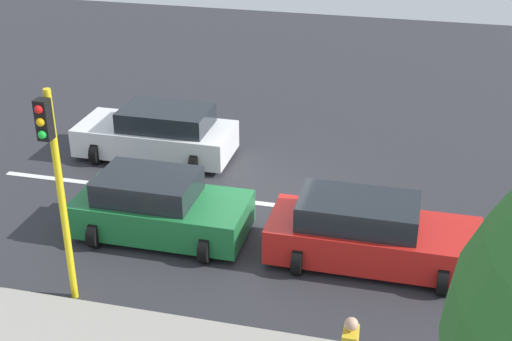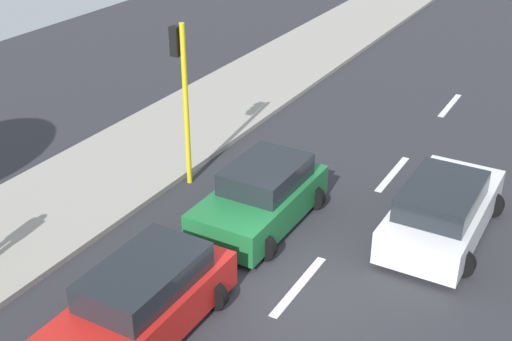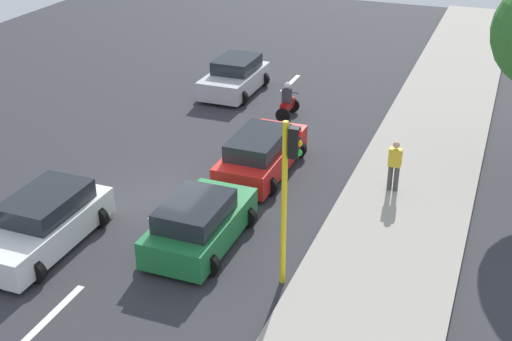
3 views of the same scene
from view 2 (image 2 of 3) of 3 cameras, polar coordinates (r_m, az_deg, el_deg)
ground_plane at (r=14.89m, az=3.62°, el=-9.86°), size 40.00×60.00×0.10m
sidewalk at (r=18.42m, az=-16.28°, el=-2.62°), size 4.00×60.00×0.15m
lane_stripe_far_north at (r=24.94m, az=16.05°, el=5.30°), size 0.20×2.40×0.01m
lane_stripe_north at (r=19.63m, az=11.45°, el=-0.29°), size 0.20×2.40×0.01m
lane_stripe_mid at (r=14.86m, az=3.63°, el=-9.69°), size 0.20×2.40×0.01m
car_green at (r=16.66m, az=0.45°, el=-2.24°), size 2.30×3.98×1.52m
car_white at (r=16.72m, az=15.46°, el=-3.23°), size 2.34×4.45×1.52m
car_red at (r=13.35m, az=-9.96°, el=-11.22°), size 2.21×4.56×1.52m
traffic_light_corner at (r=17.76m, az=-6.28°, el=7.43°), size 0.49×0.24×4.50m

